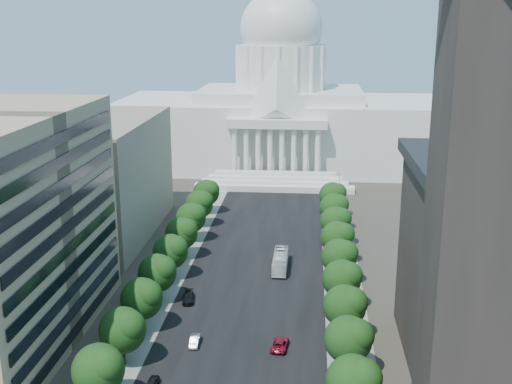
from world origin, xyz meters
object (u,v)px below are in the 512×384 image
(car_dark_a, at_px, (152,384))
(car_silver, at_px, (195,341))
(car_dark_b, at_px, (188,298))
(car_red, at_px, (280,344))
(city_bus, at_px, (280,261))

(car_dark_a, distance_m, car_silver, 14.48)
(car_dark_a, bearing_deg, car_dark_b, 93.59)
(car_silver, distance_m, car_dark_b, 17.76)
(car_dark_b, bearing_deg, car_dark_a, -97.12)
(car_red, distance_m, car_dark_b, 25.71)
(car_dark_b, height_order, city_bus, city_bus)
(city_bus, bearing_deg, car_silver, -109.41)
(car_red, bearing_deg, car_dark_a, 42.68)
(car_silver, distance_m, car_red, 14.74)
(city_bus, bearing_deg, car_dark_a, -108.49)
(car_silver, height_order, car_red, car_red)
(car_red, height_order, car_dark_b, car_dark_b)
(car_red, bearing_deg, car_dark_b, -35.65)
(car_silver, xyz_separation_m, car_red, (14.74, 0.01, 0.05))
(car_dark_a, xyz_separation_m, car_silver, (4.13, 13.88, 0.02))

